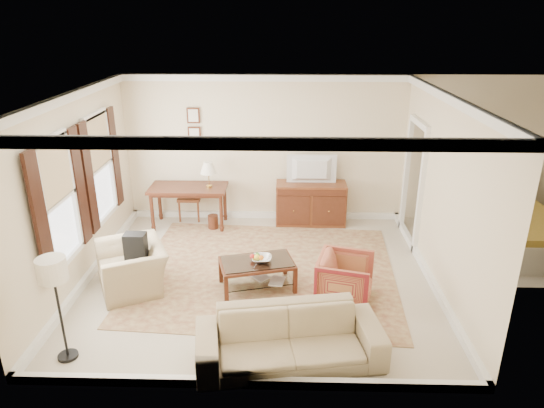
{
  "coord_description": "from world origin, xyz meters",
  "views": [
    {
      "loc": [
        0.39,
        -6.81,
        3.94
      ],
      "look_at": [
        0.2,
        0.3,
        1.15
      ],
      "focal_mm": 32.0,
      "sensor_mm": 36.0,
      "label": 1
    }
  ],
  "objects_px": {
    "coffee_table": "(257,267)",
    "sofa": "(290,331)",
    "sideboard": "(311,203)",
    "writing_desk": "(188,192)",
    "striped_armchair": "(345,277)",
    "club_armchair": "(132,260)",
    "tv": "(312,161)"
  },
  "relations": [
    {
      "from": "writing_desk",
      "to": "coffee_table",
      "type": "bearing_deg",
      "value": -57.95
    },
    {
      "from": "sideboard",
      "to": "club_armchair",
      "type": "height_order",
      "value": "club_armchair"
    },
    {
      "from": "writing_desk",
      "to": "striped_armchair",
      "type": "xyz_separation_m",
      "value": [
        2.77,
        -2.65,
        -0.32
      ]
    },
    {
      "from": "sideboard",
      "to": "tv",
      "type": "xyz_separation_m",
      "value": [
        0.0,
        -0.02,
        0.88
      ]
    },
    {
      "from": "sideboard",
      "to": "coffee_table",
      "type": "bearing_deg",
      "value": -110.23
    },
    {
      "from": "coffee_table",
      "to": "club_armchair",
      "type": "xyz_separation_m",
      "value": [
        -1.9,
        -0.04,
        0.11
      ]
    },
    {
      "from": "writing_desk",
      "to": "coffee_table",
      "type": "xyz_separation_m",
      "value": [
        1.47,
        -2.35,
        -0.35
      ]
    },
    {
      "from": "sideboard",
      "to": "striped_armchair",
      "type": "xyz_separation_m",
      "value": [
        0.37,
        -2.83,
        -0.03
      ]
    },
    {
      "from": "writing_desk",
      "to": "sofa",
      "type": "relative_size",
      "value": 0.67
    },
    {
      "from": "writing_desk",
      "to": "sofa",
      "type": "height_order",
      "value": "sofa"
    },
    {
      "from": "sideboard",
      "to": "sofa",
      "type": "bearing_deg",
      "value": -96.07
    },
    {
      "from": "sideboard",
      "to": "writing_desk",
      "type": "bearing_deg",
      "value": -175.74
    },
    {
      "from": "coffee_table",
      "to": "striped_armchair",
      "type": "height_order",
      "value": "striped_armchair"
    },
    {
      "from": "writing_desk",
      "to": "coffee_table",
      "type": "relative_size",
      "value": 1.21
    },
    {
      "from": "tv",
      "to": "coffee_table",
      "type": "distance_m",
      "value": 2.84
    },
    {
      "from": "sideboard",
      "to": "striped_armchair",
      "type": "bearing_deg",
      "value": -82.6
    },
    {
      "from": "coffee_table",
      "to": "writing_desk",
      "type": "bearing_deg",
      "value": 122.05
    },
    {
      "from": "writing_desk",
      "to": "club_armchair",
      "type": "bearing_deg",
      "value": -100.24
    },
    {
      "from": "writing_desk",
      "to": "striped_armchair",
      "type": "relative_size",
      "value": 1.91
    },
    {
      "from": "coffee_table",
      "to": "sofa",
      "type": "xyz_separation_m",
      "value": [
        0.48,
        -1.68,
        0.08
      ]
    },
    {
      "from": "coffee_table",
      "to": "club_armchair",
      "type": "relative_size",
      "value": 1.14
    },
    {
      "from": "striped_armchair",
      "to": "sofa",
      "type": "distance_m",
      "value": 1.6
    },
    {
      "from": "writing_desk",
      "to": "tv",
      "type": "distance_m",
      "value": 2.48
    },
    {
      "from": "club_armchair",
      "to": "striped_armchair",
      "type": "bearing_deg",
      "value": 59.41
    },
    {
      "from": "coffee_table",
      "to": "sofa",
      "type": "bearing_deg",
      "value": -73.89
    },
    {
      "from": "coffee_table",
      "to": "sofa",
      "type": "height_order",
      "value": "sofa"
    },
    {
      "from": "club_armchair",
      "to": "sofa",
      "type": "bearing_deg",
      "value": 29.63
    },
    {
      "from": "sofa",
      "to": "tv",
      "type": "bearing_deg",
      "value": 74.67
    },
    {
      "from": "coffee_table",
      "to": "striped_armchair",
      "type": "distance_m",
      "value": 1.33
    },
    {
      "from": "writing_desk",
      "to": "striped_armchair",
      "type": "bearing_deg",
      "value": -43.74
    },
    {
      "from": "striped_armchair",
      "to": "sofa",
      "type": "bearing_deg",
      "value": 163.95
    },
    {
      "from": "sideboard",
      "to": "sofa",
      "type": "distance_m",
      "value": 4.23
    }
  ]
}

